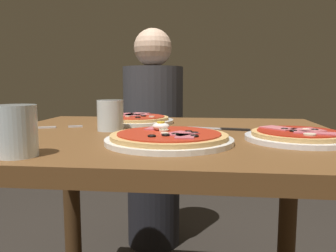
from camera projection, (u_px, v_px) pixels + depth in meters
dining_table at (165, 175)px, 0.99m from camera, size 1.02×0.85×0.75m
pizza_foreground at (169, 138)px, 0.80m from camera, size 0.31×0.31×0.05m
pizza_across_left at (136, 120)px, 1.21m from camera, size 0.27×0.27×0.03m
pizza_across_right at (298, 136)px, 0.84m from camera, size 0.26×0.26×0.03m
water_glass_near at (110, 117)px, 1.01m from camera, size 0.08×0.08×0.09m
water_glass_far at (17, 134)px, 0.65m from camera, size 0.08×0.08×0.10m
fork at (53, 127)px, 1.07m from camera, size 0.15×0.08×0.00m
knife at (222, 129)px, 1.03m from camera, size 0.19×0.06×0.01m
diner_person at (153, 144)px, 1.83m from camera, size 0.32×0.32×1.18m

